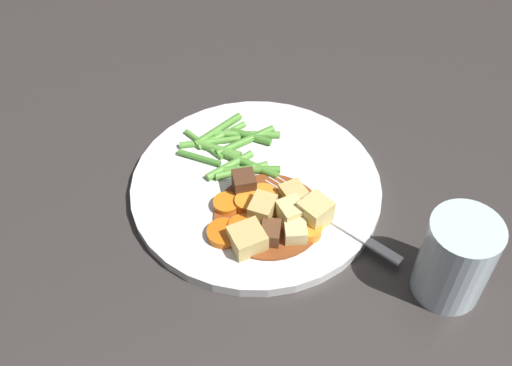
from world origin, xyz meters
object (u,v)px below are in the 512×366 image
at_px(potato_chunk_2, 247,239).
at_px(meat_chunk_0, 271,234).
at_px(potato_chunk_4, 263,210).
at_px(carrot_slice_0, 247,203).
at_px(potato_chunk_0, 315,213).
at_px(potato_chunk_5, 294,197).
at_px(fork, 326,215).
at_px(carrot_slice_4, 224,233).
at_px(dinner_plate, 256,187).
at_px(meat_chunk_1, 244,184).
at_px(carrot_slice_3, 243,228).
at_px(potato_chunk_3, 295,232).
at_px(water_glass, 456,259).
at_px(carrot_slice_1, 226,204).
at_px(carrot_slice_5, 309,230).
at_px(potato_chunk_1, 291,213).
at_px(carrot_slice_2, 264,197).

height_order(potato_chunk_2, meat_chunk_0, potato_chunk_2).
distance_m(potato_chunk_4, meat_chunk_0, 0.03).
relative_size(carrot_slice_0, potato_chunk_0, 0.83).
bearing_deg(potato_chunk_5, fork, 46.52).
relative_size(carrot_slice_4, meat_chunk_0, 1.36).
xyz_separation_m(dinner_plate, potato_chunk_2, (0.08, -0.03, 0.02)).
bearing_deg(potato_chunk_4, meat_chunk_1, -167.33).
bearing_deg(potato_chunk_4, potato_chunk_5, 103.81).
height_order(carrot_slice_3, potato_chunk_3, potato_chunk_3).
bearing_deg(water_glass, potato_chunk_4, -129.31).
xyz_separation_m(carrot_slice_1, carrot_slice_3, (0.04, 0.01, 0.00)).
distance_m(potato_chunk_5, fork, 0.04).
bearing_deg(potato_chunk_3, carrot_slice_5, 93.53).
height_order(dinner_plate, water_glass, water_glass).
height_order(carrot_slice_5, meat_chunk_1, meat_chunk_1).
bearing_deg(meat_chunk_1, potato_chunk_1, 34.50).
xyz_separation_m(potato_chunk_2, meat_chunk_1, (-0.07, 0.02, 0.00)).
bearing_deg(carrot_slice_5, potato_chunk_3, -86.47).
bearing_deg(dinner_plate, fork, 41.27).
bearing_deg(carrot_slice_2, carrot_slice_4, -57.77).
xyz_separation_m(potato_chunk_0, potato_chunk_2, (0.01, -0.08, -0.00)).
height_order(carrot_slice_4, potato_chunk_5, potato_chunk_5).
relative_size(carrot_slice_0, potato_chunk_1, 0.98).
distance_m(dinner_plate, potato_chunk_1, 0.07).
relative_size(dinner_plate, fork, 1.83).
distance_m(carrot_slice_2, potato_chunk_4, 0.02).
bearing_deg(fork, carrot_slice_2, -124.22).
relative_size(potato_chunk_1, meat_chunk_1, 1.01).
bearing_deg(carrot_slice_5, carrot_slice_1, -128.76).
distance_m(carrot_slice_0, carrot_slice_3, 0.03).
height_order(carrot_slice_3, carrot_slice_5, carrot_slice_5).
bearing_deg(potato_chunk_1, carrot_slice_5, 30.25).
relative_size(potato_chunk_3, fork, 0.16).
distance_m(carrot_slice_5, meat_chunk_1, 0.09).
relative_size(carrot_slice_0, meat_chunk_0, 1.01).
bearing_deg(carrot_slice_5, potato_chunk_4, -130.59).
bearing_deg(meat_chunk_1, water_glass, 44.35).
xyz_separation_m(carrot_slice_3, water_glass, (0.11, 0.18, 0.03)).
height_order(potato_chunk_2, water_glass, water_glass).
bearing_deg(potato_chunk_5, carrot_slice_4, -75.50).
xyz_separation_m(dinner_plate, carrot_slice_2, (0.03, 0.00, 0.01)).
relative_size(dinner_plate, potato_chunk_2, 8.44).
bearing_deg(meat_chunk_1, carrot_slice_4, -34.71).
height_order(meat_chunk_0, meat_chunk_1, meat_chunk_1).
bearing_deg(meat_chunk_0, carrot_slice_2, 170.54).
height_order(potato_chunk_5, fork, potato_chunk_5).
bearing_deg(potato_chunk_1, carrot_slice_0, -128.02).
relative_size(potato_chunk_0, potato_chunk_1, 1.17).
relative_size(potato_chunk_3, water_glass, 0.25).
bearing_deg(meat_chunk_1, carrot_slice_0, -8.14).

